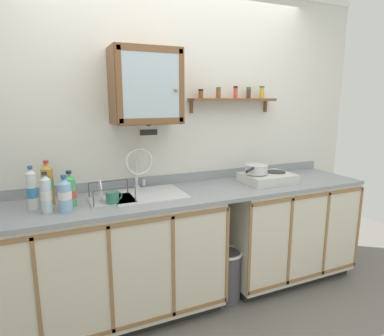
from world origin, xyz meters
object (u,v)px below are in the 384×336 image
at_px(sink, 147,196).
at_px(trash_bin, 226,275).
at_px(saucepan, 256,169).
at_px(bottle_soda_green_0, 70,191).
at_px(bottle_opaque_white_4, 32,190).
at_px(mug, 113,198).
at_px(dish_rack, 110,198).
at_px(bottle_water_blue_3, 65,195).
at_px(bottle_water_clear_2, 46,194).
at_px(wall_cabinet, 146,86).
at_px(hot_plate_stove, 268,178).
at_px(bottle_juice_amber_1, 48,184).
at_px(warning_sign, 148,125).

bearing_deg(sink, trash_bin, -16.77).
relative_size(saucepan, bottle_soda_green_0, 1.25).
height_order(saucepan, trash_bin, saucepan).
relative_size(bottle_opaque_white_4, mug, 2.38).
distance_m(dish_rack, mug, 0.08).
distance_m(mug, trash_bin, 1.17).
bearing_deg(trash_bin, bottle_water_blue_3, 179.01).
bearing_deg(mug, saucepan, 4.60).
bearing_deg(bottle_water_clear_2, bottle_soda_green_0, 27.18).
xyz_separation_m(mug, wall_cabinet, (0.33, 0.25, 0.76)).
bearing_deg(bottle_opaque_white_4, trash_bin, -6.62).
bearing_deg(hot_plate_stove, bottle_water_clear_2, -177.58).
bearing_deg(bottle_juice_amber_1, hot_plate_stove, -3.37).
relative_size(sink, bottle_juice_amber_1, 1.74).
height_order(sink, bottle_water_blue_3, sink).
distance_m(bottle_juice_amber_1, bottle_water_clear_2, 0.18).
xyz_separation_m(sink, trash_bin, (0.61, -0.18, -0.71)).
bearing_deg(bottle_soda_green_0, warning_sign, 25.86).
xyz_separation_m(wall_cabinet, warning_sign, (0.06, 0.15, -0.30)).
height_order(hot_plate_stove, wall_cabinet, wall_cabinet).
relative_size(sink, mug, 4.38).
xyz_separation_m(sink, hot_plate_stove, (1.08, -0.05, 0.05)).
distance_m(sink, trash_bin, 0.95).
bearing_deg(bottle_water_blue_3, saucepan, 4.80).
xyz_separation_m(hot_plate_stove, saucepan, (-0.11, 0.02, 0.09)).
distance_m(hot_plate_stove, trash_bin, 0.90).
bearing_deg(trash_bin, bottle_soda_green_0, 173.61).
height_order(bottle_water_clear_2, dish_rack, bottle_water_clear_2).
distance_m(bottle_juice_amber_1, wall_cabinet, 0.99).
bearing_deg(sink, bottle_juice_amber_1, 175.81).
relative_size(saucepan, dish_rack, 1.00).
distance_m(hot_plate_stove, bottle_water_clear_2, 1.78).
height_order(sink, dish_rack, sink).
relative_size(wall_cabinet, warning_sign, 2.18).
distance_m(bottle_water_blue_3, warning_sign, 0.90).
height_order(warning_sign, trash_bin, warning_sign).
relative_size(hot_plate_stove, bottle_soda_green_0, 1.76).
bearing_deg(mug, bottle_opaque_white_4, 167.53).
distance_m(hot_plate_stove, dish_rack, 1.36).
distance_m(bottle_water_clear_2, bottle_water_blue_3, 0.12).
xyz_separation_m(bottle_soda_green_0, mug, (0.27, -0.08, -0.06)).
bearing_deg(bottle_water_blue_3, dish_rack, 19.88).
distance_m(sink, saucepan, 0.98).
bearing_deg(saucepan, dish_rack, -179.03).
relative_size(bottle_soda_green_0, bottle_opaque_white_4, 0.84).
height_order(sink, bottle_opaque_white_4, sink).
relative_size(bottle_opaque_white_4, dish_rack, 0.95).
distance_m(bottle_soda_green_0, bottle_water_clear_2, 0.17).
xyz_separation_m(sink, saucepan, (0.97, -0.03, 0.14)).
relative_size(hot_plate_stove, trash_bin, 0.99).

